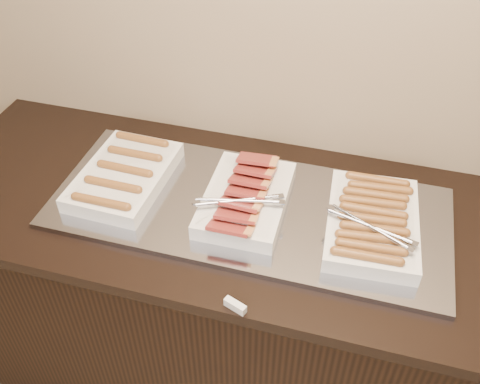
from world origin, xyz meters
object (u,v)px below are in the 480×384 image
(warming_tray, at_px, (249,208))
(counter, at_px, (241,298))
(dish_center, at_px, (245,198))
(dish_right, at_px, (372,222))
(dish_left, at_px, (125,175))

(warming_tray, bearing_deg, counter, 180.00)
(warming_tray, distance_m, dish_center, 0.04)
(warming_tray, height_order, dish_right, dish_right)
(dish_left, distance_m, dish_center, 0.40)
(warming_tray, relative_size, dish_center, 3.14)
(counter, distance_m, dish_center, 0.50)
(counter, xyz_separation_m, dish_right, (0.39, -0.00, 0.50))
(warming_tray, distance_m, dish_left, 0.41)
(dish_right, bearing_deg, dish_center, 176.23)
(dish_center, bearing_deg, dish_right, -0.85)
(warming_tray, height_order, dish_left, dish_left)
(counter, distance_m, dish_left, 0.63)
(dish_left, height_order, dish_right, dish_right)
(dish_center, height_order, dish_right, dish_center)
(dish_left, bearing_deg, counter, 1.78)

